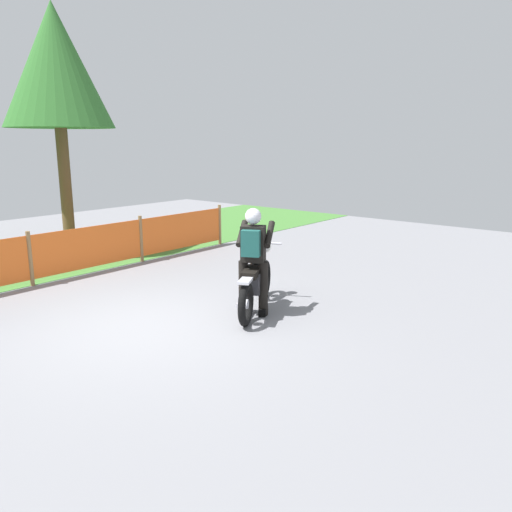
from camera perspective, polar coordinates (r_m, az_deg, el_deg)
ground at (r=7.80m, az=-12.15°, el=-7.72°), size 24.00×24.00×0.02m
barrier_fence at (r=10.43m, az=-23.99°, el=-0.20°), size 10.41×0.08×1.05m
tree_near_left at (r=13.26m, az=-21.53°, el=19.10°), size 2.51×2.51×5.77m
motorcycle_lead at (r=8.18m, az=0.01°, el=-2.80°), size 1.94×1.12×1.01m
rider_lead at (r=7.85m, az=-0.32°, el=0.03°), size 0.79×0.70×1.69m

